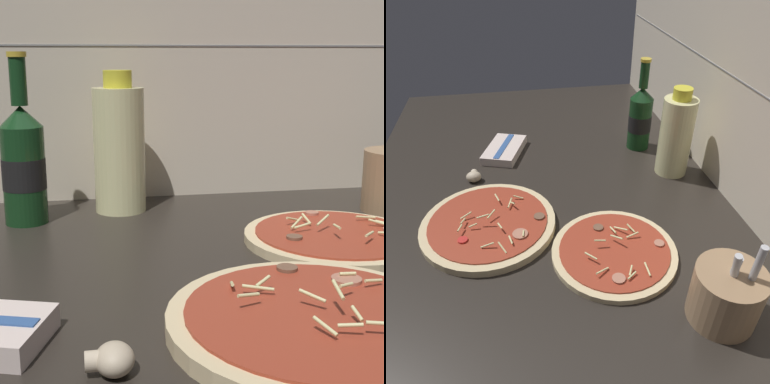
{
  "view_description": "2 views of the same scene",
  "coord_description": "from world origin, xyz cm",
  "views": [
    {
      "loc": [
        -16.98,
        -61.44,
        28.52
      ],
      "look_at": [
        -3.38,
        10.77,
        11.23
      ],
      "focal_mm": 55.0,
      "sensor_mm": 36.0,
      "label": 1
    },
    {
      "loc": [
        70.7,
        -4.11,
        57.77
      ],
      "look_at": [
        2.37,
        7.94,
        8.16
      ],
      "focal_mm": 35.0,
      "sensor_mm": 36.0,
      "label": 2
    }
  ],
  "objects": [
    {
      "name": "tile_backsplash",
      "position": [
        0.0,
        45.5,
        30.0
      ],
      "size": [
        160.0,
        1.13,
        60.0
      ],
      "color": "beige",
      "rests_on": "ground"
    },
    {
      "name": "pizza_far",
      "position": [
        17.61,
        12.81,
        3.26
      ],
      "size": [
        25.68,
        25.68,
        3.75
      ],
      "color": "beige",
      "rests_on": "counter_slab"
    },
    {
      "name": "oil_bottle",
      "position": [
        -10.94,
        36.06,
        13.29
      ],
      "size": [
        8.5,
        8.5,
        23.48
      ],
      "color": "beige",
      "rests_on": "counter_slab"
    },
    {
      "name": "pizza_near",
      "position": [
        4.65,
        -12.61,
        3.5
      ],
      "size": [
        29.65,
        29.65,
        5.04
      ],
      "color": "beige",
      "rests_on": "counter_slab"
    },
    {
      "name": "counter_slab",
      "position": [
        0.0,
        0.0,
        1.25
      ],
      "size": [
        160.0,
        90.0,
        2.5
      ],
      "color": "#28231E",
      "rests_on": "ground"
    },
    {
      "name": "mushroom_left",
      "position": [
        -15.32,
        -16.83,
        3.87
      ],
      "size": [
        4.12,
        3.93,
        2.75
      ],
      "color": "beige",
      "rests_on": "counter_slab"
    },
    {
      "name": "beer_bottle",
      "position": [
        -26.08,
        31.41,
        12.08
      ],
      "size": [
        6.75,
        6.75,
        26.39
      ],
      "color": "#143819",
      "rests_on": "counter_slab"
    }
  ]
}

